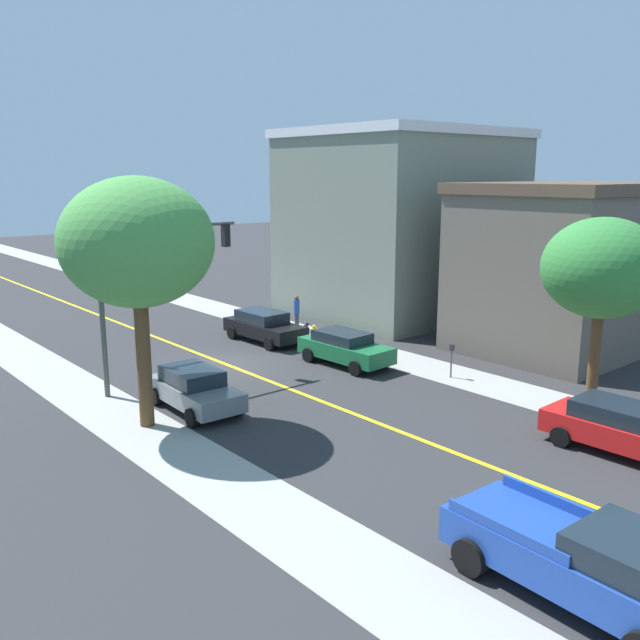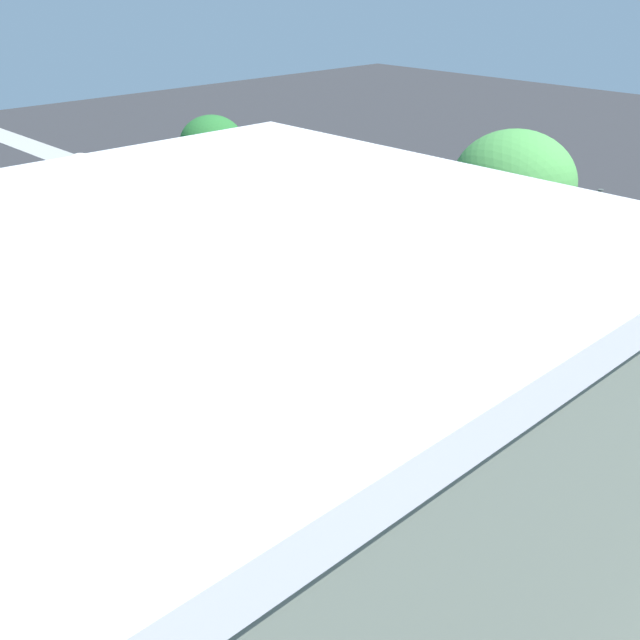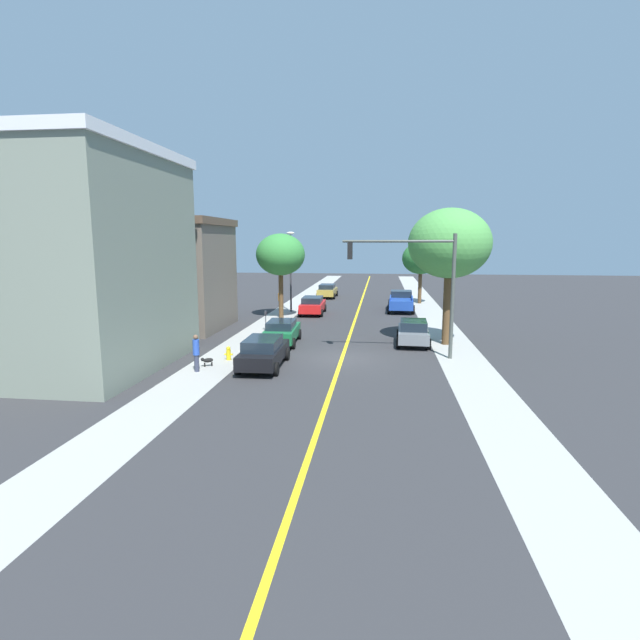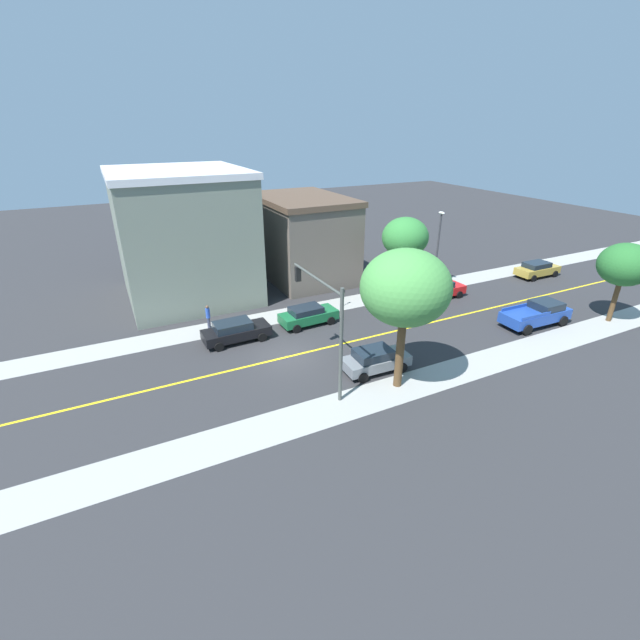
% 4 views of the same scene
% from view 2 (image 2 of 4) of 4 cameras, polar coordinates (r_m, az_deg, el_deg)
% --- Properties ---
extents(ground_plane, '(140.00, 140.00, 0.00)m').
position_cam_2_polar(ground_plane, '(26.53, 14.02, -6.99)').
color(ground_plane, '#2D2D30').
extents(sidewalk_left, '(2.57, 126.00, 0.01)m').
position_cam_2_polar(sidewalk_left, '(22.26, 4.70, -13.27)').
color(sidewalk_left, '#9E9E99').
rests_on(sidewalk_left, ground).
extents(sidewalk_right, '(2.57, 126.00, 0.01)m').
position_cam_2_polar(sidewalk_right, '(31.52, 20.42, -2.44)').
color(sidewalk_right, '#9E9E99').
rests_on(sidewalk_right, ground).
extents(road_centerline_stripe, '(0.20, 126.00, 0.00)m').
position_cam_2_polar(road_centerline_stripe, '(26.53, 14.02, -6.99)').
color(road_centerline_stripe, yellow).
rests_on(road_centerline_stripe, ground).
extents(brick_apartment_block, '(11.93, 10.50, 10.66)m').
position_cam_2_polar(brick_apartment_block, '(12.82, -8.51, -16.79)').
color(brick_apartment_block, gray).
rests_on(brick_apartment_block, ground).
extents(street_tree_left_near, '(3.69, 3.69, 6.09)m').
position_cam_2_polar(street_tree_left_near, '(44.94, -8.21, 13.14)').
color(street_tree_left_near, brown).
rests_on(street_tree_left_near, ground).
extents(street_tree_right_corner, '(3.94, 3.94, 6.82)m').
position_cam_2_polar(street_tree_right_corner, '(29.61, -14.51, 7.38)').
color(street_tree_right_corner, brown).
rests_on(street_tree_right_corner, ground).
extents(street_tree_left_far, '(4.85, 4.85, 8.14)m').
position_cam_2_polar(street_tree_left_far, '(31.02, 14.47, 10.00)').
color(street_tree_left_far, brown).
rests_on(street_tree_left_far, ground).
extents(fire_hydrant, '(0.44, 0.24, 0.74)m').
position_cam_2_polar(fire_hydrant, '(21.78, 7.71, -13.26)').
color(fire_hydrant, yellow).
rests_on(fire_hydrant, ground).
extents(parking_meter, '(0.12, 0.18, 1.41)m').
position_cam_2_polar(parking_meter, '(26.65, -6.83, -3.87)').
color(parking_meter, '#4C4C51').
rests_on(parking_meter, ground).
extents(traffic_light_mast, '(5.92, 0.32, 6.60)m').
position_cam_2_polar(traffic_light_mast, '(28.03, 18.18, 4.55)').
color(traffic_light_mast, '#474C47').
rests_on(traffic_light_mast, ground).
extents(street_lamp, '(0.70, 0.36, 7.02)m').
position_cam_2_polar(street_lamp, '(32.96, -17.28, 7.36)').
color(street_lamp, '#38383D').
rests_on(street_lamp, ground).
extents(red_sedan_left_curb, '(2.13, 4.78, 1.51)m').
position_cam_2_polar(red_sedan_left_curb, '(34.01, -12.35, 2.19)').
color(red_sedan_left_curb, red).
rests_on(red_sedan_left_curb, ground).
extents(black_sedan_left_curb, '(2.11, 4.69, 1.52)m').
position_cam_2_polar(black_sedan_left_curb, '(22.44, 13.94, -11.16)').
color(black_sedan_left_curb, black).
rests_on(black_sedan_left_curb, ground).
extents(green_sedan_left_curb, '(2.14, 4.46, 1.46)m').
position_cam_2_polar(green_sedan_left_curb, '(25.13, 2.78, -6.07)').
color(green_sedan_left_curb, '#196638').
rests_on(green_sedan_left_curb, ground).
extents(grey_sedan_right_curb, '(2.12, 4.24, 1.49)m').
position_cam_2_polar(grey_sedan_right_curb, '(31.10, 11.88, -0.07)').
color(grey_sedan_right_curb, slate).
rests_on(grey_sedan_right_curb, ground).
extents(gold_sedan_left_curb, '(2.07, 4.59, 1.49)m').
position_cam_2_polar(gold_sedan_left_curb, '(44.68, -21.21, 6.67)').
color(gold_sedan_left_curb, '#B29338').
rests_on(gold_sedan_left_curb, ground).
extents(blue_pickup_truck, '(2.47, 5.52, 1.75)m').
position_cam_2_polar(blue_pickup_truck, '(40.26, -5.44, 6.51)').
color(blue_pickup_truck, '#1E429E').
rests_on(blue_pickup_truck, ground).
extents(pedestrian_orange_shirt, '(0.36, 0.36, 1.72)m').
position_cam_2_polar(pedestrian_orange_shirt, '(34.72, -19.36, 1.98)').
color(pedestrian_orange_shirt, brown).
rests_on(pedestrian_orange_shirt, ground).
extents(pedestrian_blue_shirt, '(0.31, 0.31, 1.81)m').
position_cam_2_polar(pedestrian_blue_shirt, '(19.82, 11.93, -15.93)').
color(pedestrian_blue_shirt, '#33384C').
rests_on(pedestrian_blue_shirt, ground).
extents(small_dog, '(0.60, 0.48, 0.47)m').
position_cam_2_polar(small_dog, '(20.76, 9.74, -15.89)').
color(small_dog, black).
rests_on(small_dog, ground).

